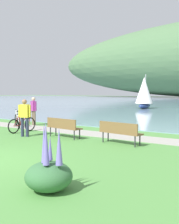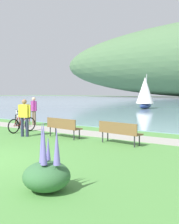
% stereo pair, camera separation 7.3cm
% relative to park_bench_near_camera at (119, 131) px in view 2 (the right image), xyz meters
% --- Properties ---
extents(shoreline_path, '(60.00, 1.50, 0.01)m').
position_rel_park_bench_near_camera_xyz_m(shoreline_path, '(-2.32, 1.67, -0.52)').
color(shoreline_path, '#A39E93').
rests_on(shoreline_path, ground).
extents(park_bench_near_camera, '(1.85, 0.71, 0.88)m').
position_rel_park_bench_near_camera_xyz_m(park_bench_near_camera, '(0.00, 0.00, 0.00)').
color(park_bench_near_camera, brown).
rests_on(park_bench_near_camera, ground).
extents(park_bench_further_along, '(1.84, 0.69, 0.88)m').
position_rel_park_bench_near_camera_xyz_m(park_bench_further_along, '(-2.80, -0.07, 0.00)').
color(park_bench_further_along, brown).
rests_on(park_bench_further_along, ground).
extents(bicycle_leaning_near_bench, '(1.52, 1.00, 1.01)m').
position_rel_park_bench_near_camera_xyz_m(bicycle_leaning_near_bench, '(-7.32, 1.24, -0.12)').
color(bicycle_leaning_near_bench, black).
rests_on(bicycle_leaning_near_bench, ground).
extents(bicycle_beside_path, '(0.11, 1.77, 1.01)m').
position_rel_park_bench_near_camera_xyz_m(bicycle_beside_path, '(-5.61, 0.07, -0.12)').
color(bicycle_beside_path, black).
rests_on(bicycle_beside_path, ground).
extents(person_at_shoreline, '(0.58, 0.34, 1.71)m').
position_rel_park_bench_near_camera_xyz_m(person_at_shoreline, '(-7.23, 2.45, 0.46)').
color(person_at_shoreline, '#72604C').
rests_on(person_at_shoreline, ground).
extents(person_on_the_grass, '(0.57, 0.35, 1.71)m').
position_rel_park_bench_near_camera_xyz_m(person_on_the_grass, '(-4.48, -0.80, 0.46)').
color(person_on_the_grass, '#282D47').
rests_on(person_on_the_grass, ground).
extents(echium_bush_beside_closest, '(1.00, 1.00, 1.49)m').
position_rel_park_bench_near_camera_xyz_m(echium_bush_beside_closest, '(1.24, -5.39, -0.16)').
color(echium_bush_beside_closest, '#386B3D').
rests_on(echium_bush_beside_closest, ground).
extents(sailboat_nearest_to_shore, '(2.27, 3.53, 4.04)m').
position_rel_park_bench_near_camera_xyz_m(sailboat_nearest_to_shore, '(-8.16, 21.14, 1.42)').
color(sailboat_nearest_to_shore, navy).
rests_on(sailboat_nearest_to_shore, bay_water).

